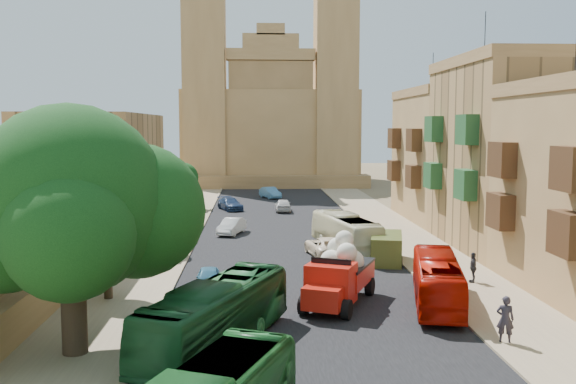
{
  "coord_description": "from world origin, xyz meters",
  "views": [
    {
      "loc": [
        -2.51,
        -20.64,
        8.85
      ],
      "look_at": [
        0.0,
        26.0,
        4.0
      ],
      "focal_mm": 40.0,
      "sensor_mm": 36.0,
      "label": 1
    }
  ],
  "objects": [
    {
      "name": "road_surface",
      "position": [
        0.0,
        30.0,
        0.01
      ],
      "size": [
        14.0,
        140.0,
        0.01
      ],
      "primitive_type": "cube",
      "color": "black",
      "rests_on": "ground"
    },
    {
      "name": "sidewalk_east",
      "position": [
        9.5,
        30.0,
        0.01
      ],
      "size": [
        5.0,
        140.0,
        0.01
      ],
      "primitive_type": "cube",
      "color": "#8F7B5D",
      "rests_on": "ground"
    },
    {
      "name": "sidewalk_west",
      "position": [
        -9.5,
        30.0,
        0.01
      ],
      "size": [
        5.0,
        140.0,
        0.01
      ],
      "primitive_type": "cube",
      "color": "#8F7B5D",
      "rests_on": "ground"
    },
    {
      "name": "kerb_east",
      "position": [
        7.0,
        30.0,
        0.06
      ],
      "size": [
        0.25,
        140.0,
        0.12
      ],
      "primitive_type": "cube",
      "color": "#8F7B5D",
      "rests_on": "ground"
    },
    {
      "name": "kerb_west",
      "position": [
        -7.0,
        30.0,
        0.06
      ],
      "size": [
        0.25,
        140.0,
        0.12
      ],
      "primitive_type": "cube",
      "color": "#8F7B5D",
      "rests_on": "ground"
    },
    {
      "name": "townhouse_c",
      "position": [
        15.95,
        25.0,
        6.91
      ],
      "size": [
        9.0,
        14.0,
        17.4
      ],
      "color": "#A37A4A",
      "rests_on": "ground"
    },
    {
      "name": "townhouse_d",
      "position": [
        15.95,
        39.0,
        6.16
      ],
      "size": [
        9.0,
        14.0,
        15.9
      ],
      "color": "#997345",
      "rests_on": "ground"
    },
    {
      "name": "west_wall",
      "position": [
        -12.5,
        20.0,
        0.9
      ],
      "size": [
        1.0,
        40.0,
        1.8
      ],
      "primitive_type": "cube",
      "color": "#997345",
      "rests_on": "ground"
    },
    {
      "name": "west_building_mid",
      "position": [
        -18.0,
        44.0,
        5.0
      ],
      "size": [
        10.0,
        22.0,
        10.0
      ],
      "primitive_type": "cube",
      "color": "#A37A4A",
      "rests_on": "ground"
    },
    {
      "name": "church",
      "position": [
        -0.0,
        78.61,
        9.52
      ],
      "size": [
        28.0,
        22.5,
        36.3
      ],
      "color": "#997345",
      "rests_on": "ground"
    },
    {
      "name": "ficus_tree",
      "position": [
        -9.41,
        4.01,
        5.74
      ],
      "size": [
        9.72,
        8.94,
        9.72
      ],
      "color": "#34261A",
      "rests_on": "ground"
    },
    {
      "name": "street_tree_a",
      "position": [
        -10.0,
        12.0,
        2.89
      ],
      "size": [
        2.82,
        2.82,
        4.34
      ],
      "color": "#34261A",
      "rests_on": "ground"
    },
    {
      "name": "street_tree_b",
      "position": [
        -10.0,
        24.0,
        3.4
      ],
      "size": [
        3.3,
        3.3,
        5.08
      ],
      "color": "#34261A",
      "rests_on": "ground"
    },
    {
      "name": "street_tree_c",
      "position": [
        -10.0,
        36.0,
        3.13
      ],
      "size": [
        3.04,
        3.04,
        4.68
      ],
      "color": "#34261A",
      "rests_on": "ground"
    },
    {
      "name": "street_tree_d",
      "position": [
        -10.0,
        48.0,
        3.3
      ],
      "size": [
        3.21,
        3.21,
        4.93
      ],
      "color": "#34261A",
      "rests_on": "ground"
    },
    {
      "name": "red_truck",
      "position": [
        1.67,
        10.27,
        1.57
      ],
      "size": [
        4.45,
        6.44,
        3.57
      ],
      "color": "red",
      "rests_on": "ground"
    },
    {
      "name": "olive_pickup",
      "position": [
        6.11,
        20.0,
        0.89
      ],
      "size": [
        2.83,
        4.71,
        1.82
      ],
      "color": "#47511E",
      "rests_on": "ground"
    },
    {
      "name": "bus_green_north",
      "position": [
        -4.02,
        4.26,
        1.35
      ],
      "size": [
        6.05,
        9.81,
        2.71
      ],
      "primitive_type": "imported",
      "rotation": [
        0.0,
        0.0,
        -0.42
      ],
      "color": "#1A5227",
      "rests_on": "ground"
    },
    {
      "name": "bus_red_east",
      "position": [
        6.5,
        9.87,
        1.23
      ],
      "size": [
        3.91,
        9.04,
        2.45
      ],
      "primitive_type": "imported",
      "rotation": [
        0.0,
        0.0,
        2.92
      ],
      "color": "#AF0F03",
      "rests_on": "ground"
    },
    {
      "name": "bus_cream_east",
      "position": [
        4.0,
        24.05,
        1.29
      ],
      "size": [
        4.08,
        9.49,
        2.58
      ],
      "primitive_type": "imported",
      "rotation": [
        0.0,
        0.0,
        3.36
      ],
      "color": "beige",
      "rests_on": "ground"
    },
    {
      "name": "car_blue_a",
      "position": [
        -5.0,
        13.89,
        0.56
      ],
      "size": [
        1.46,
        3.32,
        1.11
      ],
      "primitive_type": "imported",
      "rotation": [
        0.0,
        0.0,
        0.04
      ],
      "color": "teal",
      "rests_on": "ground"
    },
    {
      "name": "car_white_a",
      "position": [
        -4.33,
        31.35,
        0.65
      ],
      "size": [
        2.43,
        4.15,
        1.29
      ],
      "primitive_type": "imported",
      "rotation": [
        0.0,
        0.0,
        -0.29
      ],
      "color": "silver",
      "rests_on": "ground"
    },
    {
      "name": "car_cream",
      "position": [
        2.35,
        22.08,
        0.66
      ],
      "size": [
        2.85,
        5.0,
        1.31
      ],
      "primitive_type": "imported",
      "rotation": [
        0.0,
        0.0,
        3.29
      ],
      "color": "#FFE9CA",
      "rests_on": "ground"
    },
    {
      "name": "car_dkblue",
      "position": [
        -5.0,
        46.48,
        0.64
      ],
      "size": [
        3.21,
        4.79,
        1.29
      ],
      "primitive_type": "imported",
      "rotation": [
        0.0,
        0.0,
        0.35
      ],
      "color": "navy",
      "rests_on": "ground"
    },
    {
      "name": "car_white_b",
      "position": [
        0.5,
        45.03,
        0.66
      ],
      "size": [
        1.58,
        3.9,
        1.33
      ],
      "primitive_type": "imported",
      "rotation": [
        0.0,
        0.0,
        3.14
      ],
      "color": "silver",
      "rests_on": "ground"
    },
    {
      "name": "car_blue_b",
      "position": [
        -0.5,
        57.31,
        0.67
      ],
      "size": [
        2.79,
        4.32,
        1.34
      ],
      "primitive_type": "imported",
      "rotation": [
        0.0,
        0.0,
        0.37
      ],
      "color": "teal",
      "rests_on": "ground"
    },
    {
      "name": "pedestrian_a",
      "position": [
        7.73,
        4.35,
        0.97
      ],
      "size": [
        0.82,
        0.66,
        1.95
      ],
      "primitive_type": "imported",
      "rotation": [
        0.0,
        0.0,
        2.82
      ],
      "color": "#2B262F",
      "rests_on": "ground"
    },
    {
      "name": "pedestrian_c",
      "position": [
        9.86,
        14.33,
        0.86
      ],
      "size": [
        0.67,
        1.09,
        1.73
      ],
      "primitive_type": "imported",
      "rotation": [
        0.0,
        0.0,
        4.45
      ],
      "color": "#333337",
      "rests_on": "ground"
    }
  ]
}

